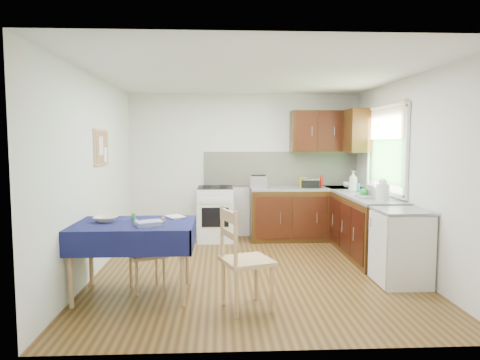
{
  "coord_description": "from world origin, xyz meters",
  "views": [
    {
      "loc": [
        -0.43,
        -5.37,
        1.67
      ],
      "look_at": [
        -0.16,
        0.27,
        1.17
      ],
      "focal_mm": 32.0,
      "sensor_mm": 36.0,
      "label": 1
    }
  ],
  "objects_px": {
    "dining_table": "(133,232)",
    "sandwich_press": "(310,183)",
    "chair_near": "(242,256)",
    "kettle": "(383,191)",
    "chair_far": "(148,252)",
    "toaster": "(258,182)",
    "dish_rack": "(371,196)"
  },
  "relations": [
    {
      "from": "dining_table",
      "to": "sandwich_press",
      "type": "xyz_separation_m",
      "value": [
        2.47,
        2.52,
        0.28
      ]
    },
    {
      "from": "dining_table",
      "to": "chair_near",
      "type": "relative_size",
      "value": 1.28
    },
    {
      "from": "kettle",
      "to": "sandwich_press",
      "type": "bearing_deg",
      "value": 111.18
    },
    {
      "from": "chair_far",
      "to": "toaster",
      "type": "distance_m",
      "value": 2.88
    },
    {
      "from": "sandwich_press",
      "to": "kettle",
      "type": "distance_m",
      "value": 1.73
    },
    {
      "from": "toaster",
      "to": "dish_rack",
      "type": "height_order",
      "value": "toaster"
    },
    {
      "from": "chair_far",
      "to": "kettle",
      "type": "height_order",
      "value": "kettle"
    },
    {
      "from": "chair_far",
      "to": "chair_near",
      "type": "xyz_separation_m",
      "value": [
        1.03,
        -0.6,
        0.1
      ]
    },
    {
      "from": "chair_near",
      "to": "sandwich_press",
      "type": "distance_m",
      "value": 3.29
    },
    {
      "from": "dish_rack",
      "to": "kettle",
      "type": "height_order",
      "value": "kettle"
    },
    {
      "from": "dish_rack",
      "to": "dining_table",
      "type": "bearing_deg",
      "value": 179.43
    },
    {
      "from": "chair_far",
      "to": "dish_rack",
      "type": "distance_m",
      "value": 3.14
    },
    {
      "from": "dining_table",
      "to": "chair_far",
      "type": "xyz_separation_m",
      "value": [
        0.13,
        0.13,
        -0.25
      ]
    },
    {
      "from": "chair_far",
      "to": "kettle",
      "type": "distance_m",
      "value": 3.12
    },
    {
      "from": "chair_near",
      "to": "toaster",
      "type": "relative_size",
      "value": 3.6
    },
    {
      "from": "dining_table",
      "to": "kettle",
      "type": "height_order",
      "value": "kettle"
    },
    {
      "from": "chair_near",
      "to": "dish_rack",
      "type": "bearing_deg",
      "value": -67.96
    },
    {
      "from": "chair_near",
      "to": "toaster",
      "type": "distance_m",
      "value": 3.08
    },
    {
      "from": "chair_near",
      "to": "dish_rack",
      "type": "relative_size",
      "value": 2.71
    },
    {
      "from": "dish_rack",
      "to": "chair_far",
      "type": "bearing_deg",
      "value": 178.04
    },
    {
      "from": "dining_table",
      "to": "dish_rack",
      "type": "distance_m",
      "value": 3.28
    },
    {
      "from": "sandwich_press",
      "to": "kettle",
      "type": "bearing_deg",
      "value": -68.39
    },
    {
      "from": "dish_rack",
      "to": "toaster",
      "type": "bearing_deg",
      "value": 115.0
    },
    {
      "from": "dining_table",
      "to": "toaster",
      "type": "relative_size",
      "value": 4.61
    },
    {
      "from": "dining_table",
      "to": "chair_far",
      "type": "distance_m",
      "value": 0.31
    },
    {
      "from": "toaster",
      "to": "kettle",
      "type": "height_order",
      "value": "kettle"
    },
    {
      "from": "dish_rack",
      "to": "kettle",
      "type": "relative_size",
      "value": 1.32
    },
    {
      "from": "toaster",
      "to": "dish_rack",
      "type": "bearing_deg",
      "value": -29.93
    },
    {
      "from": "sandwich_press",
      "to": "kettle",
      "type": "height_order",
      "value": "kettle"
    },
    {
      "from": "chair_near",
      "to": "kettle",
      "type": "distance_m",
      "value": 2.42
    },
    {
      "from": "chair_far",
      "to": "sandwich_press",
      "type": "distance_m",
      "value": 3.39
    },
    {
      "from": "toaster",
      "to": "dish_rack",
      "type": "xyz_separation_m",
      "value": [
        1.46,
        -1.36,
        -0.08
      ]
    }
  ]
}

